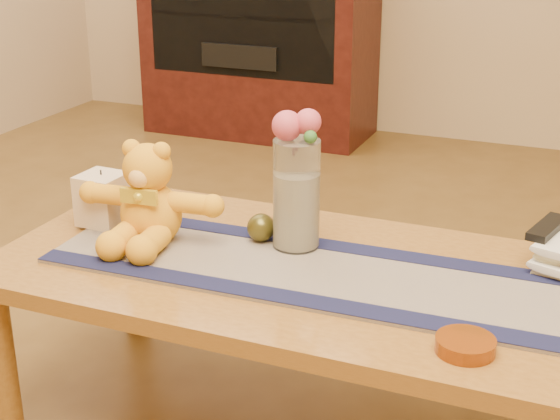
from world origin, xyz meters
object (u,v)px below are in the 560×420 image
at_px(book_bottom, 545,256).
at_px(teddy_bear, 150,194).
at_px(pillar_candle, 103,199).
at_px(bronze_ball, 261,228).
at_px(tv_remote, 548,228).
at_px(amber_dish, 465,345).
at_px(glass_vase, 296,194).

bearing_deg(book_bottom, teddy_bear, -153.40).
xyz_separation_m(pillar_candle, bronze_ball, (0.42, 0.05, -0.03)).
relative_size(teddy_bear, tv_remote, 2.15).
bearing_deg(bronze_ball, amber_dish, -29.85).
bearing_deg(glass_vase, pillar_candle, -174.40).
bearing_deg(amber_dish, tv_remote, 78.97).
relative_size(glass_vase, bronze_ball, 3.82).
bearing_deg(teddy_bear, tv_remote, 9.73).
bearing_deg(tv_remote, amber_dish, -87.22).
height_order(glass_vase, tv_remote, glass_vase).
relative_size(pillar_candle, bronze_ball, 1.89).
bearing_deg(tv_remote, glass_vase, -151.12).
distance_m(pillar_candle, bronze_ball, 0.42).
relative_size(pillar_candle, book_bottom, 0.58).
bearing_deg(tv_remote, pillar_candle, -155.57).
xyz_separation_m(bronze_ball, amber_dish, (0.55, -0.32, -0.03)).
xyz_separation_m(teddy_bear, tv_remote, (0.89, 0.24, -0.04)).
height_order(teddy_bear, bronze_ball, teddy_bear).
bearing_deg(pillar_candle, tv_remote, 10.63).
xyz_separation_m(pillar_candle, amber_dish, (0.97, -0.27, -0.06)).
bearing_deg(teddy_bear, book_bottom, 10.27).
height_order(teddy_bear, pillar_candle, teddy_bear).
xyz_separation_m(bronze_ball, book_bottom, (0.64, 0.16, -0.03)).
relative_size(teddy_bear, pillar_candle, 2.68).
distance_m(bronze_ball, tv_remote, 0.66).
bearing_deg(teddy_bear, amber_dish, -21.32).
bearing_deg(bronze_ball, book_bottom, 14.18).
xyz_separation_m(bronze_ball, tv_remote, (0.64, 0.15, 0.04)).
bearing_deg(tv_remote, teddy_bear, -150.94).
relative_size(book_bottom, tv_remote, 1.39).
distance_m(tv_remote, amber_dish, 0.48).
bearing_deg(book_bottom, glass_vase, -153.25).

